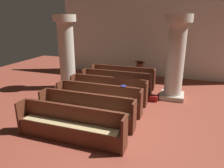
# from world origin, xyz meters

# --- Properties ---
(ground_plane) EXTENTS (19.20, 19.20, 0.00)m
(ground_plane) POSITION_xyz_m (0.00, 0.00, 0.00)
(ground_plane) COLOR brown
(back_wall) EXTENTS (10.00, 0.16, 4.50)m
(back_wall) POSITION_xyz_m (0.00, 6.08, 2.25)
(back_wall) COLOR silver
(back_wall) RESTS_ON ground
(pew_row_0) EXTENTS (3.08, 0.46, 0.94)m
(pew_row_0) POSITION_xyz_m (-0.74, 3.73, 0.50)
(pew_row_0) COLOR #562819
(pew_row_0) RESTS_ON ground
(pew_row_1) EXTENTS (3.08, 0.46, 0.94)m
(pew_row_1) POSITION_xyz_m (-0.74, 2.75, 0.50)
(pew_row_1) COLOR #562819
(pew_row_1) RESTS_ON ground
(pew_row_2) EXTENTS (3.08, 0.47, 0.94)m
(pew_row_2) POSITION_xyz_m (-0.74, 1.76, 0.50)
(pew_row_2) COLOR #562819
(pew_row_2) RESTS_ON ground
(pew_row_3) EXTENTS (3.08, 0.46, 0.94)m
(pew_row_3) POSITION_xyz_m (-0.74, 0.78, 0.50)
(pew_row_3) COLOR #562819
(pew_row_3) RESTS_ON ground
(pew_row_4) EXTENTS (3.08, 0.46, 0.94)m
(pew_row_4) POSITION_xyz_m (-0.74, -0.21, 0.50)
(pew_row_4) COLOR #562819
(pew_row_4) RESTS_ON ground
(pew_row_5) EXTENTS (3.08, 0.46, 0.94)m
(pew_row_5) POSITION_xyz_m (-0.74, -1.19, 0.50)
(pew_row_5) COLOR #562819
(pew_row_5) RESTS_ON ground
(pillar_aisle_side) EXTENTS (1.00, 1.00, 3.29)m
(pillar_aisle_side) POSITION_xyz_m (1.63, 2.92, 1.72)
(pillar_aisle_side) COLOR #B6AD9A
(pillar_aisle_side) RESTS_ON ground
(pillar_far_side) EXTENTS (1.00, 1.00, 3.29)m
(pillar_far_side) POSITION_xyz_m (-3.07, 2.68, 1.72)
(pillar_far_side) COLOR #B6AD9A
(pillar_far_side) RESTS_ON ground
(lectern) EXTENTS (0.48, 0.45, 1.08)m
(lectern) POSITION_xyz_m (-0.15, 4.86, 0.45)
(lectern) COLOR #492215
(lectern) RESTS_ON ground
(hymn_book) EXTENTS (0.15, 0.18, 0.02)m
(hymn_book) POSITION_xyz_m (0.10, 0.97, 0.95)
(hymn_book) COLOR navy
(hymn_book) RESTS_ON pew_row_3
(kneeler_box_red) EXTENTS (0.33, 0.29, 0.22)m
(kneeler_box_red) POSITION_xyz_m (0.96, 2.34, 0.11)
(kneeler_box_red) COLOR maroon
(kneeler_box_red) RESTS_ON ground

